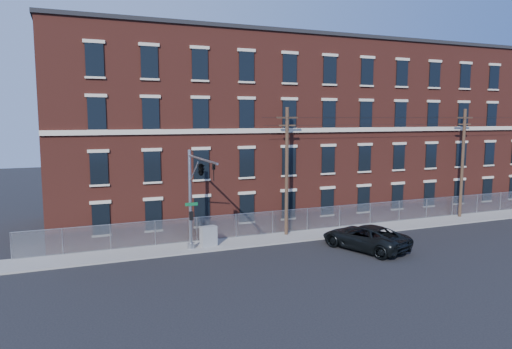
{
  "coord_description": "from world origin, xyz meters",
  "views": [
    {
      "loc": [
        -13.71,
        -26.95,
        9.29
      ],
      "look_at": [
        -1.24,
        4.0,
        5.23
      ],
      "focal_mm": 32.66,
      "sensor_mm": 36.0,
      "label": 1
    }
  ],
  "objects_px": {
    "utility_pole_near": "(287,169)",
    "pickup_truck": "(365,237)",
    "traffic_signal_mast": "(198,179)",
    "utility_cabinet": "(209,236)"
  },
  "relations": [
    {
      "from": "pickup_truck",
      "to": "traffic_signal_mast",
      "type": "bearing_deg",
      "value": -29.94
    },
    {
      "from": "traffic_signal_mast",
      "to": "utility_cabinet",
      "type": "distance_m",
      "value": 5.34
    },
    {
      "from": "utility_pole_near",
      "to": "pickup_truck",
      "type": "xyz_separation_m",
      "value": [
        3.53,
        -5.53,
        -4.45
      ]
    },
    {
      "from": "pickup_truck",
      "to": "utility_cabinet",
      "type": "xyz_separation_m",
      "value": [
        -10.19,
        4.58,
        -0.04
      ]
    },
    {
      "from": "utility_pole_near",
      "to": "utility_cabinet",
      "type": "bearing_deg",
      "value": -171.87
    },
    {
      "from": "traffic_signal_mast",
      "to": "pickup_truck",
      "type": "height_order",
      "value": "traffic_signal_mast"
    },
    {
      "from": "pickup_truck",
      "to": "utility_cabinet",
      "type": "height_order",
      "value": "pickup_truck"
    },
    {
      "from": "utility_cabinet",
      "to": "utility_pole_near",
      "type": "bearing_deg",
      "value": -0.68
    },
    {
      "from": "traffic_signal_mast",
      "to": "pickup_truck",
      "type": "xyz_separation_m",
      "value": [
        11.53,
        -2.11,
        -4.5
      ]
    },
    {
      "from": "utility_pole_near",
      "to": "utility_cabinet",
      "type": "height_order",
      "value": "utility_pole_near"
    }
  ]
}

